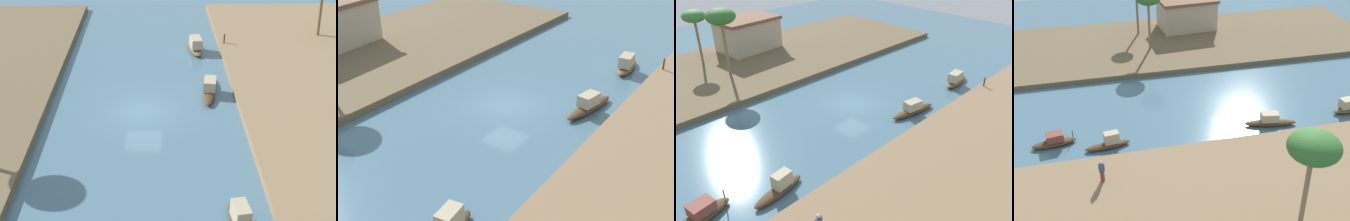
% 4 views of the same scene
% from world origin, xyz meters
% --- Properties ---
extents(river_water, '(73.22, 73.22, 0.00)m').
position_xyz_m(river_water, '(0.00, 0.00, 0.00)').
color(river_water, '#476B7F').
rests_on(river_water, ground).
extents(riverbank_left, '(44.28, 15.83, 0.52)m').
position_xyz_m(riverbank_left, '(0.00, -14.47, 0.26)').
color(riverbank_left, '#846B4C').
rests_on(riverbank_left, ground).
extents(riverbank_right, '(44.28, 15.83, 0.52)m').
position_xyz_m(riverbank_right, '(0.00, 14.47, 0.26)').
color(riverbank_right, brown).
rests_on(riverbank_right, ground).
extents(sampan_with_tall_canopy, '(3.57, 1.51, 1.09)m').
position_xyz_m(sampan_with_tall_canopy, '(-15.50, -3.55, 0.41)').
color(sampan_with_tall_canopy, '#47331E').
rests_on(sampan_with_tall_canopy, river_water).
extents(sampan_near_left_bank, '(4.58, 1.66, 1.20)m').
position_xyz_m(sampan_near_left_bank, '(2.32, -4.83, 0.43)').
color(sampan_near_left_bank, '#47331E').
rests_on(sampan_near_left_bank, river_water).
extents(sampan_open_hull, '(3.68, 1.34, 1.33)m').
position_xyz_m(sampan_open_hull, '(-11.29, -4.85, 0.45)').
color(sampan_open_hull, '#47331E').
rests_on(sampan_open_hull, river_water).
extents(person_on_near_bank, '(0.42, 0.38, 1.68)m').
position_xyz_m(person_on_near_bank, '(-12.15, -9.42, 1.29)').
color(person_on_near_bank, brown).
rests_on(person_on_near_bank, riverbank_left).
extents(palm_tree_left_near, '(2.78, 2.78, 7.83)m').
position_xyz_m(palm_tree_left_near, '(-1.71, -17.88, 7.42)').
color(palm_tree_left_near, '#7F6647').
rests_on(palm_tree_left_near, riverbank_left).
extents(riverside_building, '(7.36, 5.40, 3.82)m').
position_xyz_m(riverside_building, '(0.77, 18.27, 2.45)').
color(riverside_building, tan).
rests_on(riverside_building, riverbank_right).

